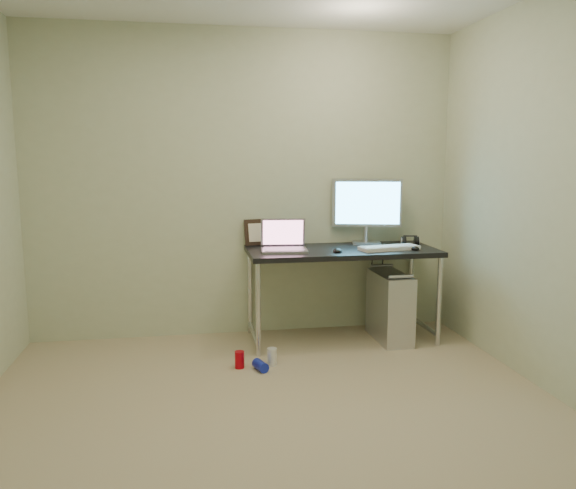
# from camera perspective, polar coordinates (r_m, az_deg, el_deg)

# --- Properties ---
(floor) EXTENTS (3.50, 3.50, 0.00)m
(floor) POSITION_cam_1_polar(r_m,az_deg,el_deg) (3.26, -0.94, -17.99)
(floor) COLOR tan
(floor) RESTS_ON ground
(wall_back) EXTENTS (3.50, 0.02, 2.50)m
(wall_back) POSITION_cam_1_polar(r_m,az_deg,el_deg) (4.65, -4.37, 6.06)
(wall_back) COLOR beige
(wall_back) RESTS_ON ground
(desk) EXTENTS (1.51, 0.66, 0.75)m
(desk) POSITION_cam_1_polar(r_m,az_deg,el_deg) (4.53, 5.48, -1.46)
(desk) COLOR black
(desk) RESTS_ON ground
(tower_computer) EXTENTS (0.24, 0.53, 0.59)m
(tower_computer) POSITION_cam_1_polar(r_m,az_deg,el_deg) (4.65, 10.30, -6.22)
(tower_computer) COLOR silver
(tower_computer) RESTS_ON ground
(cable_a) EXTENTS (0.01, 0.16, 0.69)m
(cable_a) POSITION_cam_1_polar(r_m,az_deg,el_deg) (4.94, 8.34, -3.81)
(cable_a) COLOR black
(cable_a) RESTS_ON ground
(cable_b) EXTENTS (0.02, 0.11, 0.71)m
(cable_b) POSITION_cam_1_polar(r_m,az_deg,el_deg) (4.95, 9.40, -4.04)
(cable_b) COLOR black
(cable_b) RESTS_ON ground
(can_red) EXTENTS (0.08, 0.08, 0.12)m
(can_red) POSITION_cam_1_polar(r_m,az_deg,el_deg) (4.05, -4.94, -11.58)
(can_red) COLOR #BB0512
(can_red) RESTS_ON ground
(can_white) EXTENTS (0.09, 0.09, 0.13)m
(can_white) POSITION_cam_1_polar(r_m,az_deg,el_deg) (4.09, -1.64, -11.33)
(can_white) COLOR white
(can_white) RESTS_ON ground
(can_blue) EXTENTS (0.11, 0.15, 0.07)m
(can_blue) POSITION_cam_1_polar(r_m,az_deg,el_deg) (4.01, -2.81, -12.19)
(can_blue) COLOR #1726BD
(can_blue) RESTS_ON ground
(laptop) EXTENTS (0.38, 0.32, 0.25)m
(laptop) POSITION_cam_1_polar(r_m,az_deg,el_deg) (4.40, -0.44, 0.14)
(laptop) COLOR #B7B6BE
(laptop) RESTS_ON desk
(monitor) EXTENTS (0.58, 0.22, 0.55)m
(monitor) POSITION_cam_1_polar(r_m,az_deg,el_deg) (4.77, 8.02, 3.90)
(monitor) COLOR #B7B6BE
(monitor) RESTS_ON desk
(keyboard) EXTENTS (0.50, 0.24, 0.03)m
(keyboard) POSITION_cam_1_polar(r_m,az_deg,el_deg) (4.51, 10.24, -0.34)
(keyboard) COLOR white
(keyboard) RESTS_ON desk
(mouse_right) EXTENTS (0.09, 0.12, 0.04)m
(mouse_right) POSITION_cam_1_polar(r_m,az_deg,el_deg) (4.56, 12.69, -0.28)
(mouse_right) COLOR black
(mouse_right) RESTS_ON desk
(mouse_left) EXTENTS (0.09, 0.13, 0.04)m
(mouse_left) POSITION_cam_1_polar(r_m,az_deg,el_deg) (4.35, 5.05, -0.52)
(mouse_left) COLOR black
(mouse_left) RESTS_ON desk
(headphones) EXTENTS (0.16, 0.09, 0.10)m
(headphones) POSITION_cam_1_polar(r_m,az_deg,el_deg) (4.82, 12.29, 0.30)
(headphones) COLOR black
(headphones) RESTS_ON desk
(picture_frame) EXTENTS (0.28, 0.12, 0.22)m
(picture_frame) POSITION_cam_1_polar(r_m,az_deg,el_deg) (4.68, -2.82, 1.27)
(picture_frame) COLOR black
(picture_frame) RESTS_ON desk
(webcam) EXTENTS (0.05, 0.03, 0.13)m
(webcam) POSITION_cam_1_polar(r_m,az_deg,el_deg) (4.67, 0.00, 1.14)
(webcam) COLOR silver
(webcam) RESTS_ON desk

